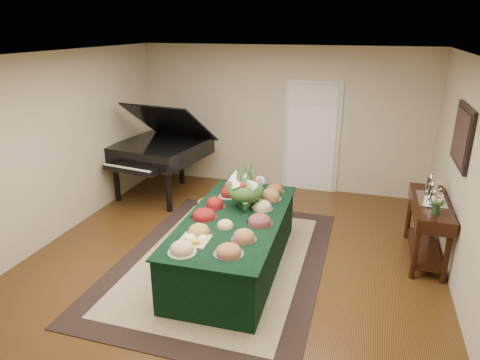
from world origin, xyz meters
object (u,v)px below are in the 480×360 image
(buffet_table, at_px, (235,242))
(mahogany_sideboard, at_px, (429,214))
(floral_centerpiece, at_px, (246,186))
(grand_piano, at_px, (160,150))

(buffet_table, xyz_separation_m, mahogany_sideboard, (2.42, 0.97, 0.29))
(buffet_table, bearing_deg, floral_centerpiece, 83.68)
(mahogany_sideboard, bearing_deg, grand_piano, 166.27)
(floral_centerpiece, relative_size, grand_piano, 0.27)
(floral_centerpiece, bearing_deg, mahogany_sideboard, 14.30)
(buffet_table, relative_size, mahogany_sideboard, 1.90)
(grand_piano, bearing_deg, mahogany_sideboard, -13.73)
(grand_piano, xyz_separation_m, mahogany_sideboard, (4.50, -1.10, -0.23))
(grand_piano, bearing_deg, floral_centerpiece, -38.83)
(buffet_table, bearing_deg, mahogany_sideboard, 21.83)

